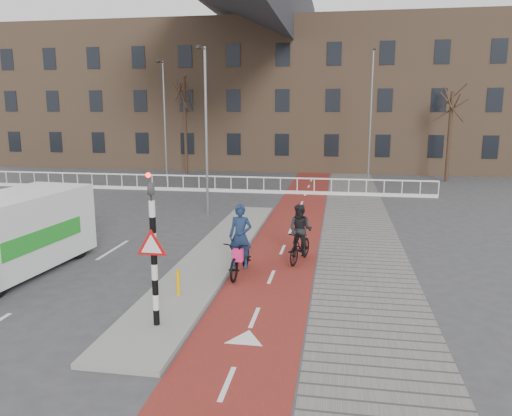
# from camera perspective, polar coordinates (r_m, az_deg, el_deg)

# --- Properties ---
(ground) EXTENTS (120.00, 120.00, 0.00)m
(ground) POSITION_cam_1_polar(r_m,az_deg,el_deg) (13.55, -5.81, -10.28)
(ground) COLOR #38383A
(ground) RESTS_ON ground
(bike_lane) EXTENTS (2.50, 60.00, 0.01)m
(bike_lane) POSITION_cam_1_polar(r_m,az_deg,el_deg) (22.77, 4.47, -1.34)
(bike_lane) COLOR maroon
(bike_lane) RESTS_ON ground
(sidewalk) EXTENTS (3.00, 60.00, 0.01)m
(sidewalk) POSITION_cam_1_polar(r_m,az_deg,el_deg) (22.71, 11.53, -1.57)
(sidewalk) COLOR slate
(sidewalk) RESTS_ON ground
(curb_island) EXTENTS (1.80, 16.00, 0.12)m
(curb_island) POSITION_cam_1_polar(r_m,az_deg,el_deg) (17.36, -4.59, -5.17)
(curb_island) COLOR gray
(curb_island) RESTS_ON ground
(traffic_signal) EXTENTS (0.80, 0.80, 3.68)m
(traffic_signal) POSITION_cam_1_polar(r_m,az_deg,el_deg) (11.28, -11.67, -4.25)
(traffic_signal) COLOR black
(traffic_signal) RESTS_ON curb_island
(bollard) EXTENTS (0.12, 0.12, 0.68)m
(bollard) POSITION_cam_1_polar(r_m,az_deg,el_deg) (13.45, -8.89, -8.42)
(bollard) COLOR #E3A10C
(bollard) RESTS_ON curb_island
(cyclist_near) EXTENTS (0.85, 2.15, 2.17)m
(cyclist_near) POSITION_cam_1_polar(r_m,az_deg,el_deg) (15.10, -1.78, -4.99)
(cyclist_near) COLOR black
(cyclist_near) RESTS_ON bike_lane
(cyclist_far) EXTENTS (0.97, 1.85, 1.92)m
(cyclist_far) POSITION_cam_1_polar(r_m,az_deg,el_deg) (16.39, 5.08, -3.48)
(cyclist_far) COLOR black
(cyclist_far) RESTS_ON bike_lane
(van) EXTENTS (2.71, 5.78, 2.41)m
(van) POSITION_cam_1_polar(r_m,az_deg,el_deg) (16.82, -26.27, -2.60)
(van) COLOR white
(van) RESTS_ON ground
(railing) EXTENTS (28.00, 0.10, 0.99)m
(railing) POSITION_cam_1_polar(r_m,az_deg,el_deg) (30.68, -6.52, 2.47)
(railing) COLOR silver
(railing) RESTS_ON ground
(townhouse_row) EXTENTS (46.00, 10.00, 15.90)m
(townhouse_row) POSITION_cam_1_polar(r_m,az_deg,el_deg) (44.70, 1.28, 14.92)
(townhouse_row) COLOR #7F6047
(townhouse_row) RESTS_ON ground
(tree_mid) EXTENTS (0.24, 0.24, 7.34)m
(tree_mid) POSITION_cam_1_polar(r_m,az_deg,el_deg) (39.08, -8.08, 9.26)
(tree_mid) COLOR black
(tree_mid) RESTS_ON ground
(tree_right) EXTENTS (0.26, 0.26, 6.14)m
(tree_right) POSITION_cam_1_polar(r_m,az_deg,el_deg) (36.95, 21.23, 7.58)
(tree_right) COLOR black
(tree_right) RESTS_ON ground
(streetlight_near) EXTENTS (0.12, 0.12, 7.71)m
(streetlight_near) POSITION_cam_1_polar(r_m,az_deg,el_deg) (23.48, -5.70, 8.51)
(streetlight_near) COLOR slate
(streetlight_near) RESTS_ON ground
(streetlight_left) EXTENTS (0.12, 0.12, 8.10)m
(streetlight_left) POSITION_cam_1_polar(r_m,az_deg,el_deg) (35.09, -10.37, 9.59)
(streetlight_left) COLOR slate
(streetlight_left) RESTS_ON ground
(streetlight_right) EXTENTS (0.12, 0.12, 8.74)m
(streetlight_right) POSITION_cam_1_polar(r_m,az_deg,el_deg) (33.70, 12.96, 9.98)
(streetlight_right) COLOR slate
(streetlight_right) RESTS_ON ground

